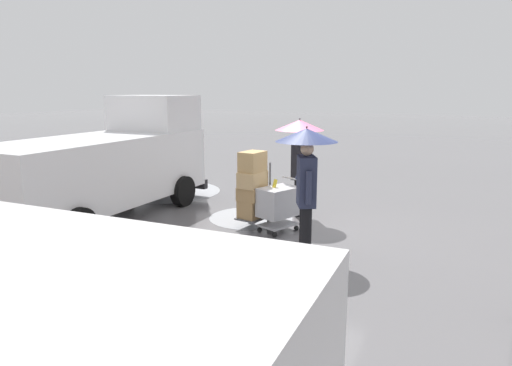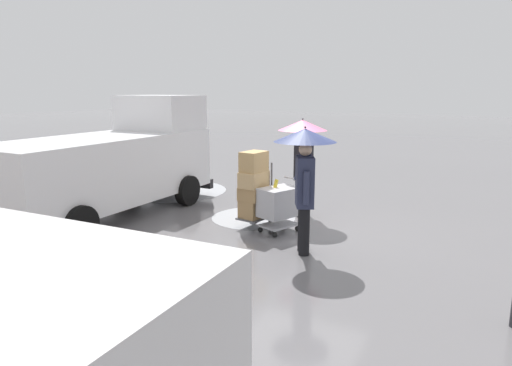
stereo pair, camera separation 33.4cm
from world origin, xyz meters
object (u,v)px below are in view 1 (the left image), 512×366
pedestrian_pink_side (300,144)px  pedestrian_black_side (306,160)px  cargo_van_parked_right (109,162)px  shopping_cart_vendor (278,203)px  hand_dolly_boxes (253,187)px

pedestrian_pink_side → pedestrian_black_side: same height
cargo_van_parked_right → pedestrian_black_side: cargo_van_parked_right is taller
cargo_van_parked_right → shopping_cart_vendor: size_ratio=5.13×
hand_dolly_boxes → pedestrian_pink_side: bearing=-113.1°
hand_dolly_boxes → pedestrian_pink_side: 1.54m
hand_dolly_boxes → cargo_van_parked_right: bearing=7.8°
cargo_van_parked_right → shopping_cart_vendor: cargo_van_parked_right is taller
hand_dolly_boxes → pedestrian_black_side: size_ratio=0.72×
pedestrian_black_side → hand_dolly_boxes: bearing=-31.0°
pedestrian_pink_side → pedestrian_black_side: (-0.86, 2.08, 0.00)m
cargo_van_parked_right → pedestrian_pink_side: (-3.80, -1.69, 0.41)m
cargo_van_parked_right → pedestrian_black_side: size_ratio=2.49×
shopping_cart_vendor → hand_dolly_boxes: 0.62m
pedestrian_pink_side → pedestrian_black_side: size_ratio=1.00×
shopping_cart_vendor → pedestrian_black_side: 1.55m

